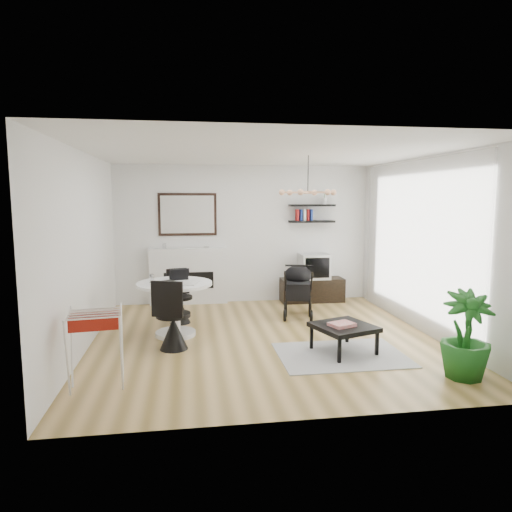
{
  "coord_description": "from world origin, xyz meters",
  "views": [
    {
      "loc": [
        -1.1,
        -6.44,
        2.07
      ],
      "look_at": [
        -0.07,
        0.4,
        1.19
      ],
      "focal_mm": 32.0,
      "sensor_mm": 36.0,
      "label": 1
    }
  ],
  "objects": [
    {
      "name": "shelf_upper",
      "position": [
        1.34,
        2.37,
        1.92
      ],
      "size": [
        0.9,
        0.25,
        0.04
      ],
      "primitive_type": "cube",
      "color": "black",
      "rests_on": "wall_back"
    },
    {
      "name": "wall_back",
      "position": [
        0.0,
        2.5,
        1.35
      ],
      "size": [
        5.0,
        0.0,
        5.0
      ],
      "primitive_type": "plane",
      "rotation": [
        1.57,
        0.0,
        0.0
      ],
      "color": "white",
      "rests_on": "floor"
    },
    {
      "name": "chair_far",
      "position": [
        -1.26,
        1.08,
        0.28
      ],
      "size": [
        0.43,
        0.45,
        0.88
      ],
      "rotation": [
        0.0,
        0.0,
        0.15
      ],
      "color": "black",
      "rests_on": "floor"
    },
    {
      "name": "shelf_lower",
      "position": [
        1.34,
        2.37,
        1.6
      ],
      "size": [
        0.9,
        0.25,
        0.04
      ],
      "primitive_type": "cube",
      "color": "black",
      "rests_on": "wall_back"
    },
    {
      "name": "stroller",
      "position": [
        0.79,
        1.21,
        0.43
      ],
      "size": [
        0.66,
        0.88,
        0.99
      ],
      "rotation": [
        0.0,
        0.0,
        -0.23
      ],
      "color": "black",
      "rests_on": "floor"
    },
    {
      "name": "floor",
      "position": [
        0.0,
        0.0,
        0.0
      ],
      "size": [
        5.0,
        5.0,
        0.0
      ],
      "primitive_type": "plane",
      "color": "olive",
      "rests_on": "ground"
    },
    {
      "name": "crt_tv",
      "position": [
        1.37,
        2.27,
        0.72
      ],
      "size": [
        0.57,
        0.5,
        0.5
      ],
      "color": "#B1B2B4",
      "rests_on": "tv_console"
    },
    {
      "name": "sheer_curtain",
      "position": [
        2.4,
        0.2,
        1.35
      ],
      "size": [
        0.04,
        3.6,
        2.6
      ],
      "primitive_type": "cube",
      "color": "white",
      "rests_on": "wall_right"
    },
    {
      "name": "wall_left",
      "position": [
        -2.5,
        0.0,
        1.35
      ],
      "size": [
        0.0,
        5.0,
        5.0
      ],
      "primitive_type": "plane",
      "rotation": [
        1.57,
        0.0,
        1.57
      ],
      "color": "white",
      "rests_on": "floor"
    },
    {
      "name": "black_bag",
      "position": [
        -1.25,
        0.62,
        0.9
      ],
      "size": [
        0.3,
        0.21,
        0.16
      ],
      "primitive_type": "cube",
      "rotation": [
        0.0,
        0.0,
        0.19
      ],
      "color": "black",
      "rests_on": "dining_table"
    },
    {
      "name": "newspaper",
      "position": [
        -1.15,
        0.24,
        0.82
      ],
      "size": [
        0.42,
        0.38,
        0.01
      ],
      "primitive_type": "cube",
      "rotation": [
        0.0,
        0.0,
        -0.31
      ],
      "color": "silver",
      "rests_on": "dining_table"
    },
    {
      "name": "fireplace",
      "position": [
        -1.1,
        2.42,
        0.69
      ],
      "size": [
        1.5,
        0.17,
        2.16
      ],
      "color": "white",
      "rests_on": "floor"
    },
    {
      "name": "potted_plant",
      "position": [
        2.03,
        -1.78,
        0.51
      ],
      "size": [
        0.63,
        0.63,
        1.02
      ],
      "primitive_type": "imported",
      "rotation": [
        0.0,
        0.0,
        -0.12
      ],
      "color": "#195919",
      "rests_on": "floor"
    },
    {
      "name": "tv_console",
      "position": [
        1.34,
        2.27,
        0.23
      ],
      "size": [
        1.25,
        0.44,
        0.47
      ],
      "primitive_type": "cube",
      "color": "black",
      "rests_on": "floor"
    },
    {
      "name": "laptop",
      "position": [
        -1.45,
        0.27,
        0.83
      ],
      "size": [
        0.43,
        0.4,
        0.03
      ],
      "primitive_type": "imported",
      "rotation": [
        0.0,
        0.0,
        0.62
      ],
      "color": "black",
      "rests_on": "dining_table"
    },
    {
      "name": "magazines",
      "position": [
        0.9,
        -0.79,
        0.4
      ],
      "size": [
        0.38,
        0.34,
        0.04
      ],
      "primitive_type": "cube",
      "rotation": [
        0.0,
        0.0,
        0.38
      ],
      "color": "red",
      "rests_on": "coffee_table"
    },
    {
      "name": "ceiling",
      "position": [
        0.0,
        0.0,
        2.7
      ],
      "size": [
        5.0,
        5.0,
        0.0
      ],
      "primitive_type": "plane",
      "color": "white",
      "rests_on": "wall_back"
    },
    {
      "name": "dining_table",
      "position": [
        -1.31,
        0.36,
        0.54
      ],
      "size": [
        1.12,
        1.12,
        0.82
      ],
      "color": "white",
      "rests_on": "floor"
    },
    {
      "name": "chair_near",
      "position": [
        -1.33,
        -0.29,
        0.31
      ],
      "size": [
        0.51,
        0.53,
        0.99
      ],
      "rotation": [
        0.0,
        0.0,
        2.82
      ],
      "color": "black",
      "rests_on": "floor"
    },
    {
      "name": "drinking_glass",
      "position": [
        -1.65,
        0.5,
        0.87
      ],
      "size": [
        0.06,
        0.06,
        0.11
      ],
      "primitive_type": "cylinder",
      "color": "white",
      "rests_on": "dining_table"
    },
    {
      "name": "pendant_lamp",
      "position": [
        0.7,
        0.3,
        2.15
      ],
      "size": [
        0.9,
        0.9,
        0.1
      ],
      "primitive_type": null,
      "color": "tan",
      "rests_on": "ceiling"
    },
    {
      "name": "rug",
      "position": [
        0.88,
        -0.85,
        0.01
      ],
      "size": [
        1.66,
        1.2,
        0.01
      ],
      "primitive_type": "cube",
      "color": "#9B9B9B",
      "rests_on": "floor"
    },
    {
      "name": "drying_rack",
      "position": [
        -2.11,
        -1.47,
        0.45
      ],
      "size": [
        0.63,
        0.6,
        0.86
      ],
      "rotation": [
        0.0,
        0.0,
        0.12
      ],
      "color": "white",
      "rests_on": "floor"
    },
    {
      "name": "coffee_table",
      "position": [
        0.95,
        -0.74,
        0.34
      ],
      "size": [
        0.91,
        0.91,
        0.37
      ],
      "rotation": [
        0.0,
        0.0,
        0.33
      ],
      "color": "black",
      "rests_on": "rug"
    },
    {
      "name": "wall_right",
      "position": [
        2.5,
        0.0,
        1.35
      ],
      "size": [
        0.0,
        5.0,
        5.0
      ],
      "primitive_type": "plane",
      "rotation": [
        1.57,
        0.0,
        -1.57
      ],
      "color": "white",
      "rests_on": "floor"
    }
  ]
}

